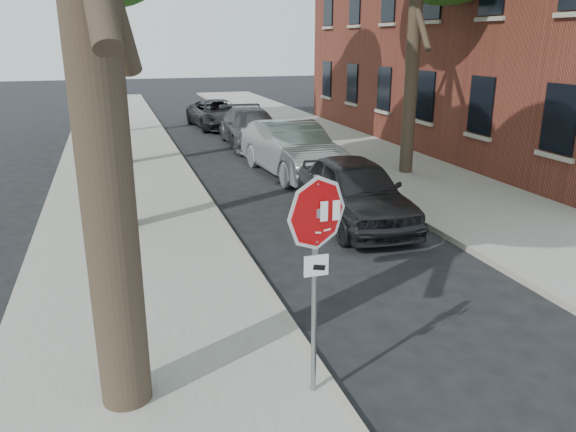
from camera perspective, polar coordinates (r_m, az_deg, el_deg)
name	(u,v)px	position (r m, az deg, el deg)	size (l,w,h in m)	color
ground	(367,388)	(7.25, 7.99, -16.91)	(120.00, 120.00, 0.00)	black
sidewalk_left	(124,178)	(17.82, -16.37, 3.73)	(4.00, 55.00, 0.12)	gray
sidewalk_right	(377,161)	(19.83, 9.04, 5.56)	(4.00, 55.00, 0.12)	gray
curb_left	(191,173)	(17.96, -9.82, 4.30)	(0.12, 55.00, 0.13)	#9E9384
curb_right	(322,164)	(19.02, 3.46, 5.25)	(0.12, 55.00, 0.13)	#9E9384
stop_sign	(316,246)	(6.08, 2.88, -3.02)	(0.76, 0.34, 2.61)	gray
car_a	(355,191)	(13.01, 6.82, 2.57)	(1.79, 4.45, 1.52)	black
car_b	(292,149)	(17.61, 0.39, 6.83)	(1.75, 5.02, 1.65)	#919498
car_c	(251,128)	(22.70, -3.78, 8.95)	(2.05, 5.05, 1.47)	#444347
car_d	(217,114)	(27.68, -7.19, 10.24)	(2.20, 4.77, 1.33)	black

